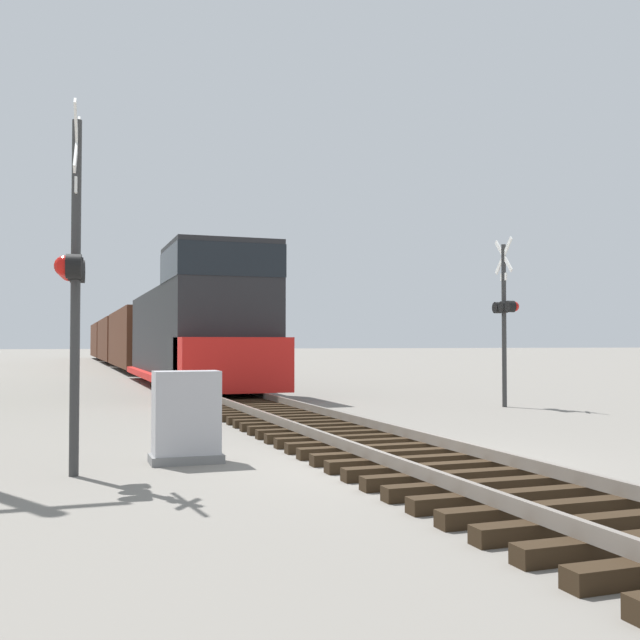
# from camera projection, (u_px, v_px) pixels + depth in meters

# --- Properties ---
(ground_plane) EXTENTS (400.00, 400.00, 0.00)m
(ground_plane) POSITION_uv_depth(u_px,v_px,m) (409.00, 465.00, 10.22)
(ground_plane) COLOR slate
(rail_track_bed) EXTENTS (2.60, 160.00, 0.31)m
(rail_track_bed) POSITION_uv_depth(u_px,v_px,m) (409.00, 455.00, 10.22)
(rail_track_bed) COLOR black
(rail_track_bed) RESTS_ON ground
(freight_train) EXTENTS (3.12, 65.66, 4.63)m
(freight_train) POSITION_uv_depth(u_px,v_px,m) (132.00, 339.00, 49.76)
(freight_train) COLOR #232326
(freight_train) RESTS_ON ground
(crossing_signal_near) EXTENTS (0.39, 1.01, 4.66)m
(crossing_signal_near) POSITION_uv_depth(u_px,v_px,m) (73.00, 273.00, 9.42)
(crossing_signal_near) COLOR #333333
(crossing_signal_near) RESTS_ON ground
(crossing_signal_far) EXTENTS (0.40, 1.01, 4.40)m
(crossing_signal_far) POSITION_uv_depth(u_px,v_px,m) (505.00, 311.00, 19.50)
(crossing_signal_far) COLOR #333333
(crossing_signal_far) RESTS_ON ground
(relay_cabinet) EXTENTS (0.99, 0.55, 1.28)m
(relay_cabinet) POSITION_uv_depth(u_px,v_px,m) (186.00, 418.00, 10.41)
(relay_cabinet) COLOR slate
(relay_cabinet) RESTS_ON ground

